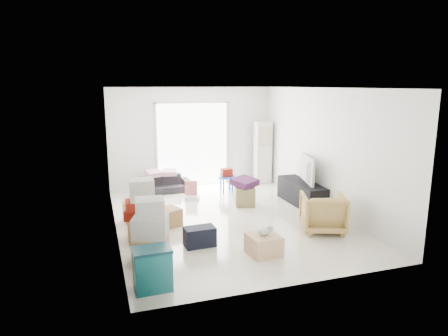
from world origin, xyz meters
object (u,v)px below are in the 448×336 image
ac_tower (263,153)px  tv_console (301,193)px  sofa (162,182)px  ottoman (245,196)px  television (302,179)px  wood_crate (264,245)px  armchair (323,211)px  storage_bins (152,269)px  kids_table (227,175)px

ac_tower → tv_console: (0.05, -2.20, -0.61)m
sofa → tv_console: bearing=-39.3°
tv_console → ottoman: size_ratio=3.60×
television → wood_crate: (-1.98, -2.34, -0.44)m
tv_console → television: 0.34m
sofa → armchair: 4.49m
ac_tower → storage_bins: size_ratio=2.92×
storage_bins → kids_table: bearing=60.5°
ac_tower → television: 2.22m
ac_tower → sofa: size_ratio=1.18×
armchair → kids_table: bearing=-55.5°
armchair → ottoman: size_ratio=1.82×
kids_table → wood_crate: size_ratio=1.25×
sofa → ottoman: (1.65, -1.73, -0.07)m
television → wood_crate: bearing=154.5°
storage_bins → television: bearing=37.0°
armchair → wood_crate: bearing=43.1°
storage_bins → ottoman: (2.59, 3.27, -0.08)m
sofa → kids_table: size_ratio=2.38×
tv_console → sofa: size_ratio=1.09×
television → ottoman: 1.40m
armchair → storage_bins: (-3.42, -1.24, -0.10)m
sofa → kids_table: bearing=-20.1°
sofa → wood_crate: 4.50m
ottoman → kids_table: size_ratio=0.72×
armchair → storage_bins: armchair is taller
tv_console → ottoman: bearing=166.1°
armchair → ac_tower: bearing=-76.2°
ac_tower → ottoman: size_ratio=3.92×
ottoman → television: bearing=-13.9°
armchair → storage_bins: size_ratio=1.35×
ac_tower → kids_table: size_ratio=2.82×
ac_tower → armchair: size_ratio=2.16×
ac_tower → armchair: bearing=-96.3°
sofa → ottoman: 2.39m
ottoman → wood_crate: 2.75m
armchair → storage_bins: 3.64m
ac_tower → storage_bins: bearing=-126.8°
ottoman → wood_crate: ottoman is taller
armchair → wood_crate: (-1.51, -0.64, -0.24)m
tv_console → kids_table: bearing=129.7°
sofa → storage_bins: storage_bins is taller
storage_bins → kids_table: size_ratio=0.97×
ottoman → sofa: bearing=133.7°
kids_table → television: bearing=-50.3°
armchair → kids_table: 3.40m
ac_tower → television: ac_tower is taller
sofa → wood_crate: sofa is taller
armchair → wood_crate: 1.65m
sofa → armchair: (2.47, -3.75, 0.12)m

